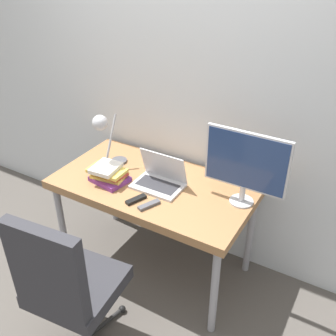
% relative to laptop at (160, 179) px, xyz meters
% --- Properties ---
extents(ground_plane, '(12.00, 12.00, 0.00)m').
position_rel_laptop_xyz_m(ground_plane, '(-0.05, -0.37, -0.82)').
color(ground_plane, '#514C47').
extents(wall_back, '(8.00, 0.05, 2.60)m').
position_rel_laptop_xyz_m(wall_back, '(-0.05, 0.44, 0.48)').
color(wall_back, silver).
rests_on(wall_back, ground_plane).
extents(desk, '(1.37, 0.75, 0.77)m').
position_rel_laptop_xyz_m(desk, '(-0.05, 0.00, -0.12)').
color(desk, '#996B42').
rests_on(desk, ground_plane).
extents(laptop, '(0.33, 0.23, 0.23)m').
position_rel_laptop_xyz_m(laptop, '(0.00, 0.00, 0.00)').
color(laptop, silver).
rests_on(laptop, desk).
extents(monitor, '(0.52, 0.15, 0.49)m').
position_rel_laptop_xyz_m(monitor, '(0.55, 0.10, 0.23)').
color(monitor, '#B7B7BC').
rests_on(monitor, desk).
extents(desk_lamp, '(0.12, 0.28, 0.44)m').
position_rel_laptop_xyz_m(desk_lamp, '(-0.43, -0.02, 0.27)').
color(desk_lamp, '#4C4C51').
rests_on(desk_lamp, desk).
extents(office_chair, '(0.61, 0.62, 1.07)m').
position_rel_laptop_xyz_m(office_chair, '(-0.07, -0.87, -0.22)').
color(office_chair, black).
rests_on(office_chair, ground_plane).
extents(book_stack, '(0.28, 0.23, 0.12)m').
position_rel_laptop_xyz_m(book_stack, '(-0.33, -0.13, 0.01)').
color(book_stack, '#753384').
rests_on(book_stack, desk).
extents(tv_remote, '(0.09, 0.15, 0.02)m').
position_rel_laptop_xyz_m(tv_remote, '(-0.04, -0.23, -0.04)').
color(tv_remote, black).
rests_on(tv_remote, desk).
extents(media_remote, '(0.10, 0.15, 0.02)m').
position_rel_laptop_xyz_m(media_remote, '(0.07, -0.24, -0.04)').
color(media_remote, '#4C4C51').
rests_on(media_remote, desk).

